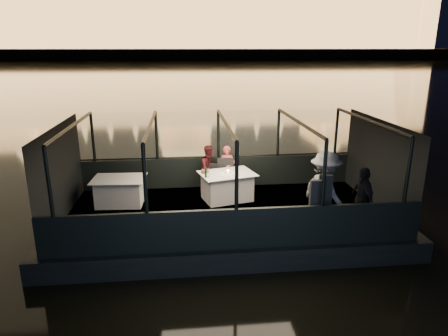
{
  "coord_description": "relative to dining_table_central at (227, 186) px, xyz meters",
  "views": [
    {
      "loc": [
        -1.04,
        -9.47,
        4.55
      ],
      "look_at": [
        0.0,
        0.4,
        1.55
      ],
      "focal_mm": 32.0,
      "sensor_mm": 36.0,
      "label": 1
    }
  ],
  "objects": [
    {
      "name": "wine_glass_white",
      "position": [
        -0.52,
        -0.25,
        0.48
      ],
      "size": [
        0.09,
        0.09,
        0.21
      ],
      "primitive_type": null,
      "rotation": [
        0.0,
        0.0,
        -0.29
      ],
      "color": "white",
      "rests_on": "dining_table_central"
    },
    {
      "name": "plate_far",
      "position": [
        -0.43,
        0.03,
        0.39
      ],
      "size": [
        0.27,
        0.27,
        0.01
      ],
      "primitive_type": "cylinder",
      "rotation": [
        0.0,
        0.0,
        0.27
      ],
      "color": "white",
      "rests_on": "dining_table_central"
    },
    {
      "name": "dining_table_aft",
      "position": [
        -2.9,
        -0.04,
        0.0
      ],
      "size": [
        1.44,
        1.09,
        0.73
      ],
      "primitive_type": "cube",
      "rotation": [
        0.0,
        0.0,
        -0.06
      ],
      "color": "silver",
      "rests_on": "boat_deck"
    },
    {
      "name": "embankment",
      "position": [
        -0.13,
        209.16,
        0.11
      ],
      "size": [
        400.0,
        140.0,
        6.0
      ],
      "primitive_type": "cube",
      "color": "#423D33",
      "rests_on": "ground"
    },
    {
      "name": "amber_candle",
      "position": [
        0.03,
        0.01,
        0.42
      ],
      "size": [
        0.06,
        0.06,
        0.08
      ],
      "primitive_type": "cylinder",
      "rotation": [
        0.0,
        0.0,
        0.1
      ],
      "color": "gold",
      "rests_on": "dining_table_central"
    },
    {
      "name": "plate_near",
      "position": [
        0.23,
        -0.14,
        0.39
      ],
      "size": [
        0.33,
        0.33,
        0.02
      ],
      "primitive_type": "cylinder",
      "rotation": [
        0.0,
        0.0,
        0.4
      ],
      "color": "silver",
      "rests_on": "dining_table_central"
    },
    {
      "name": "passenger_stripe",
      "position": [
        1.98,
        -2.12,
        0.47
      ],
      "size": [
        1.11,
        1.38,
        1.87
      ],
      "primitive_type": "imported",
      "rotation": [
        0.0,
        0.0,
        1.98
      ],
      "color": "silver",
      "rests_on": "boat_deck"
    },
    {
      "name": "gunwale_starboard",
      "position": [
        -0.13,
        -2.84,
        0.06
      ],
      "size": [
        8.0,
        0.08,
        0.9
      ],
      "primitive_type": "cube",
      "color": "black",
      "rests_on": "boat_deck"
    },
    {
      "name": "boat_hull",
      "position": [
        -0.13,
        -0.84,
        -0.89
      ],
      "size": [
        8.6,
        4.4,
        1.0
      ],
      "primitive_type": "cube",
      "color": "black",
      "rests_on": "river_water"
    },
    {
      "name": "cabin_glass_port",
      "position": [
        -0.13,
        1.16,
        1.21
      ],
      "size": [
        8.0,
        0.02,
        1.4
      ],
      "primitive_type": null,
      "color": "#99B2B2",
      "rests_on": "gunwale_port"
    },
    {
      "name": "bread_basket",
      "position": [
        -0.6,
        0.08,
        0.42
      ],
      "size": [
        0.28,
        0.28,
        0.09
      ],
      "primitive_type": "cylinder",
      "rotation": [
        0.0,
        0.0,
        0.33
      ],
      "color": "brown",
      "rests_on": "dining_table_central"
    },
    {
      "name": "dining_table_central",
      "position": [
        0.0,
        0.0,
        0.0
      ],
      "size": [
        1.67,
        1.39,
        0.77
      ],
      "primitive_type": "cube",
      "rotation": [
        0.0,
        0.0,
        0.26
      ],
      "color": "silver",
      "rests_on": "boat_deck"
    },
    {
      "name": "person_woman_coral",
      "position": [
        0.08,
        0.77,
        0.36
      ],
      "size": [
        0.56,
        0.47,
        1.33
      ],
      "primitive_type": "imported",
      "rotation": [
        0.0,
        0.0,
        -0.36
      ],
      "color": "#E45354",
      "rests_on": "boat_deck"
    },
    {
      "name": "cabin_roof_glass",
      "position": [
        -0.13,
        -0.84,
        1.91
      ],
      "size": [
        8.0,
        4.0,
        0.02
      ],
      "primitive_type": null,
      "color": "#99B2B2",
      "rests_on": "boat_deck"
    },
    {
      "name": "river_water",
      "position": [
        -0.13,
        79.16,
        -0.89
      ],
      "size": [
        500.0,
        500.0,
        0.0
      ],
      "primitive_type": "plane",
      "color": "black",
      "rests_on": "ground"
    },
    {
      "name": "canopy_ribs",
      "position": [
        -0.13,
        -0.84,
        0.76
      ],
      "size": [
        8.0,
        4.0,
        2.3
      ],
      "primitive_type": null,
      "color": "black",
      "rests_on": "boat_deck"
    },
    {
      "name": "cabin_glass_starboard",
      "position": [
        -0.13,
        -2.84,
        1.21
      ],
      "size": [
        8.0,
        0.02,
        1.4
      ],
      "primitive_type": null,
      "color": "#99B2B2",
      "rests_on": "gunwale_starboard"
    },
    {
      "name": "person_man_maroon",
      "position": [
        -0.42,
        0.77,
        0.36
      ],
      "size": [
        0.81,
        0.74,
        1.37
      ],
      "primitive_type": "imported",
      "rotation": [
        0.0,
        0.0,
        0.44
      ],
      "color": "#3E1115",
      "rests_on": "boat_deck"
    },
    {
      "name": "passenger_dark",
      "position": [
        2.84,
        -2.22,
        0.47
      ],
      "size": [
        0.43,
        0.91,
        1.5
      ],
      "primitive_type": "imported",
      "rotation": [
        0.0,
        0.0,
        4.78
      ],
      "color": "black",
      "rests_on": "boat_deck"
    },
    {
      "name": "end_wall_fore",
      "position": [
        -4.13,
        -0.84,
        0.76
      ],
      "size": [
        0.02,
        4.0,
        2.3
      ],
      "primitive_type": null,
      "color": "black",
      "rests_on": "boat_deck"
    },
    {
      "name": "wine_glass_empty",
      "position": [
        -0.16,
        -0.3,
        0.48
      ],
      "size": [
        0.07,
        0.07,
        0.18
      ],
      "primitive_type": null,
      "rotation": [
        0.0,
        0.0,
        -0.12
      ],
      "color": "silver",
      "rests_on": "dining_table_central"
    },
    {
      "name": "wine_glass_red",
      "position": [
        0.04,
        0.1,
        0.48
      ],
      "size": [
        0.07,
        0.07,
        0.18
      ],
      "primitive_type": null,
      "rotation": [
        0.0,
        0.0,
        -0.11
      ],
      "color": "white",
      "rests_on": "dining_table_central"
    },
    {
      "name": "boat_deck",
      "position": [
        -0.13,
        -0.84,
        -0.41
      ],
      "size": [
        8.0,
        4.0,
        0.04
      ],
      "primitive_type": "cube",
      "color": "black",
      "rests_on": "boat_hull"
    },
    {
      "name": "chair_port_right",
      "position": [
        0.03,
        0.45,
        0.06
      ],
      "size": [
        0.49,
        0.49,
        1.0
      ],
      "primitive_type": "cube",
      "rotation": [
        0.0,
        0.0,
        -0.06
      ],
      "color": "black",
      "rests_on": "boat_deck"
    },
    {
      "name": "coat_stand",
      "position": [
        1.69,
        -2.59,
        0.51
      ],
      "size": [
        0.46,
        0.37,
        1.62
      ],
      "primitive_type": null,
      "rotation": [
        0.0,
        0.0,
        -0.03
      ],
      "color": "black",
      "rests_on": "boat_deck"
    },
    {
      "name": "end_wall_aft",
      "position": [
        3.87,
        -0.84,
        0.76
      ],
      "size": [
        0.02,
        4.0,
        2.3
      ],
      "primitive_type": null,
      "color": "black",
      "rests_on": "boat_deck"
    },
    {
      "name": "chair_port_left",
      "position": [
        -0.38,
        0.56,
        0.06
      ],
      "size": [
        0.48,
        0.48,
        0.84
      ],
      "primitive_type": "cube",
      "rotation": [
        0.0,
        0.0,
        -0.28
      ],
      "color": "black",
      "rests_on": "boat_deck"
    },
    {
      "name": "gunwale_port",
      "position": [
        -0.13,
        1.16,
        0.06
      ],
      "size": [
        8.0,
        0.08,
        0.9
      ],
      "primitive_type": "cube",
      "color": "black",
      "rests_on": "boat_deck"
    },
    {
      "name": "wine_bottle",
      "position": [
        -0.6,
        -0.3,
        0.53
      ],
      "size": [
        0.06,
        0.06,
        0.29
      ],
      "primitive_type": "cylinder",
      "rotation": [
        0.0,
        0.0,
        -0.01
      ],
      "color": "#13351B",
      "rests_on": "dining_table_central"
    }
  ]
}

